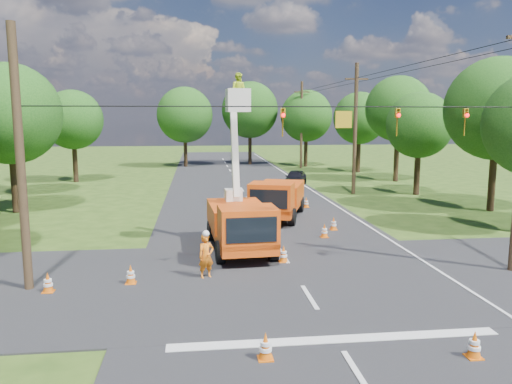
{
  "coord_description": "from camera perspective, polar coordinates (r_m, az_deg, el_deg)",
  "views": [
    {
      "loc": [
        -3.61,
        -15.46,
        5.93
      ],
      "look_at": [
        -1.01,
        6.55,
        2.6
      ],
      "focal_mm": 35.0,
      "sensor_mm": 36.0,
      "label": 1
    }
  ],
  "objects": [
    {
      "name": "road_main",
      "position": [
        36.13,
        -0.91,
        -0.9
      ],
      "size": [
        12.0,
        100.0,
        0.06
      ],
      "primitive_type": "cube",
      "color": "black",
      "rests_on": "ground"
    },
    {
      "name": "traffic_cone_7",
      "position": [
        33.07,
        5.75,
        -1.2
      ],
      "size": [
        0.38,
        0.38,
        0.71
      ],
      "color": "#E05F0B",
      "rests_on": "ground"
    },
    {
      "name": "traffic_cone_2",
      "position": [
        25.0,
        7.83,
        -4.41
      ],
      "size": [
        0.38,
        0.38,
        0.71
      ],
      "color": "#E05F0B",
      "rests_on": "ground"
    },
    {
      "name": "tree_right_c",
      "position": [
        40.15,
        18.17,
        7.25
      ],
      "size": [
        5.0,
        5.0,
        7.83
      ],
      "color": "#382616",
      "rests_on": "ground"
    },
    {
      "name": "tree_far_b",
      "position": [
        62.82,
        -0.7,
        9.35
      ],
      "size": [
        7.0,
        7.0,
        10.32
      ],
      "color": "#382616",
      "rests_on": "ground"
    },
    {
      "name": "signal_span",
      "position": [
        18.4,
        11.87,
        8.2
      ],
      "size": [
        18.0,
        0.29,
        1.07
      ],
      "color": "black",
      "rests_on": "ground"
    },
    {
      "name": "road_cross",
      "position": [
        18.79,
        4.76,
        -9.88
      ],
      "size": [
        56.0,
        10.0,
        0.07
      ],
      "primitive_type": "cube",
      "color": "black",
      "rests_on": "ground"
    },
    {
      "name": "tree_left_f",
      "position": [
        48.76,
        -20.19,
        7.74
      ],
      "size": [
        5.4,
        5.4,
        8.4
      ],
      "color": "#382616",
      "rests_on": "ground"
    },
    {
      "name": "traffic_cone_8",
      "position": [
        20.68,
        3.17,
        -7.1
      ],
      "size": [
        0.38,
        0.38,
        0.71
      ],
      "color": "#E05F0B",
      "rests_on": "ground"
    },
    {
      "name": "pole_right_mid",
      "position": [
        39.38,
        11.27,
        7.19
      ],
      "size": [
        1.8,
        0.3,
        10.0
      ],
      "color": "#4C3823",
      "rests_on": "ground"
    },
    {
      "name": "tree_far_c",
      "position": [
        60.89,
        5.77,
        8.63
      ],
      "size": [
        6.2,
        6.2,
        9.18
      ],
      "color": "#382616",
      "rests_on": "ground"
    },
    {
      "name": "distant_car",
      "position": [
        43.71,
        4.53,
        1.63
      ],
      "size": [
        2.88,
        4.32,
        1.37
      ],
      "primitive_type": "imported",
      "rotation": [
        0.0,
        0.0,
        -0.35
      ],
      "color": "black",
      "rests_on": "ground"
    },
    {
      "name": "tree_right_b",
      "position": [
        34.85,
        25.85,
        8.53
      ],
      "size": [
        6.4,
        6.4,
        9.65
      ],
      "color": "#382616",
      "rests_on": "ground"
    },
    {
      "name": "pole_left",
      "position": [
        18.48,
        -25.34,
        3.28
      ],
      "size": [
        0.3,
        0.3,
        9.0
      ],
      "color": "#4C3823",
      "rests_on": "ground"
    },
    {
      "name": "second_truck",
      "position": [
        29.24,
        2.45,
        -0.68
      ],
      "size": [
        4.22,
        6.78,
        2.39
      ],
      "rotation": [
        0.0,
        0.0,
        -0.32
      ],
      "color": "#DB480F",
      "rests_on": "ground"
    },
    {
      "name": "tree_left_e",
      "position": [
        41.61,
        -25.51,
        8.5
      ],
      "size": [
        5.8,
        5.8,
        9.41
      ],
      "color": "#382616",
      "rests_on": "ground"
    },
    {
      "name": "tree_right_d",
      "position": [
        48.13,
        15.96,
        9.12
      ],
      "size": [
        6.0,
        6.0,
        9.7
      ],
      "color": "#382616",
      "rests_on": "ground"
    },
    {
      "name": "tree_left_d",
      "position": [
        34.4,
        -26.34,
        7.99
      ],
      "size": [
        6.2,
        6.2,
        9.24
      ],
      "color": "#382616",
      "rests_on": "ground"
    },
    {
      "name": "bucket_truck",
      "position": [
        22.14,
        -1.83,
        -2.65
      ],
      "size": [
        2.85,
        6.45,
        7.85
      ],
      "rotation": [
        0.0,
        0.0,
        0.06
      ],
      "color": "#DB480F",
      "rests_on": "ground"
    },
    {
      "name": "traffic_cone_4",
      "position": [
        18.62,
        -14.13,
        -9.14
      ],
      "size": [
        0.38,
        0.38,
        0.71
      ],
      "color": "#E05F0B",
      "rests_on": "ground"
    },
    {
      "name": "stop_bar",
      "position": [
        14.09,
        9.14,
        -16.46
      ],
      "size": [
        9.0,
        0.45,
        0.02
      ],
      "primitive_type": "cube",
      "color": "silver",
      "rests_on": "ground"
    },
    {
      "name": "tree_right_e",
      "position": [
        55.27,
        11.75,
        8.25
      ],
      "size": [
        5.6,
        5.6,
        8.63
      ],
      "color": "#382616",
      "rests_on": "ground"
    },
    {
      "name": "ground",
      "position": [
        36.13,
        -0.91,
        -0.9
      ],
      "size": [
        140.0,
        140.0,
        0.0
      ],
      "primitive_type": "plane",
      "color": "#2A4514",
      "rests_on": "ground"
    },
    {
      "name": "edge_line",
      "position": [
        37.11,
        7.72,
        -0.72
      ],
      "size": [
        0.12,
        90.0,
        0.02
      ],
      "primitive_type": "cube",
      "color": "silver",
      "rests_on": "ground"
    },
    {
      "name": "ground_worker",
      "position": [
        18.68,
        -5.72,
        -7.32
      ],
      "size": [
        0.72,
        0.61,
        1.67
      ],
      "primitive_type": "imported",
      "rotation": [
        0.0,
        0.0,
        0.42
      ],
      "color": "orange",
      "rests_on": "ground"
    },
    {
      "name": "traffic_cone_1",
      "position": [
        13.97,
        23.68,
        -15.72
      ],
      "size": [
        0.38,
        0.38,
        0.71
      ],
      "color": "#E05F0B",
      "rests_on": "ground"
    },
    {
      "name": "tree_far_a",
      "position": [
        60.48,
        -8.14,
        8.71
      ],
      "size": [
        6.6,
        6.6,
        9.5
      ],
      "color": "#382616",
      "rests_on": "ground"
    },
    {
      "name": "traffic_cone_0",
      "position": [
        12.82,
        1.09,
        -17.24
      ],
      "size": [
        0.38,
        0.38,
        0.71
      ],
      "color": "#E05F0B",
      "rests_on": "ground"
    },
    {
      "name": "pole_right_far",
      "position": [
        58.73,
        5.21,
        7.71
      ],
      "size": [
        1.8,
        0.3,
        10.0
      ],
      "color": "#4C3823",
      "rests_on": "ground"
    },
    {
      "name": "traffic_cone_3",
      "position": [
        26.71,
        8.85,
        -3.6
      ],
      "size": [
        0.38,
        0.38,
        0.71
      ],
      "color": "#E05F0B",
      "rests_on": "ground"
    },
    {
      "name": "traffic_cone_5",
      "position": [
        18.62,
        -22.69,
        -9.55
      ],
      "size": [
        0.38,
        0.38,
        0.71
      ],
      "color": "#E05F0B",
      "rests_on": "ground"
    }
  ]
}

